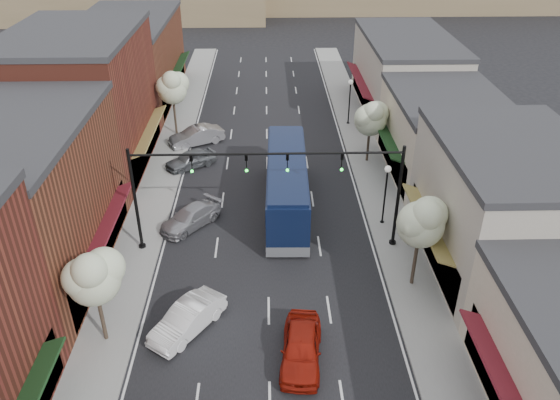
{
  "coord_description": "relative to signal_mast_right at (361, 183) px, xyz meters",
  "views": [
    {
      "loc": [
        0.05,
        -20.6,
        20.34
      ],
      "look_at": [
        0.82,
        10.16,
        2.2
      ],
      "focal_mm": 35.0,
      "sensor_mm": 36.0,
      "label": 1
    }
  ],
  "objects": [
    {
      "name": "bldg_right_midnear",
      "position": [
        8.1,
        -2.0,
        -0.72
      ],
      "size": [
        9.14,
        12.1,
        7.9
      ],
      "color": "#A79F8F",
      "rests_on": "ground"
    },
    {
      "name": "parked_car_e",
      "position": [
        -11.82,
        15.88,
        -3.83
      ],
      "size": [
        5.03,
        3.74,
        1.58
      ],
      "primitive_type": "imported",
      "rotation": [
        0.0,
        0.0,
        -1.08
      ],
      "color": "#A5A4A9",
      "rests_on": "ground"
    },
    {
      "name": "parked_car_b",
      "position": [
        -9.82,
        -7.35,
        -3.86
      ],
      "size": [
        3.96,
        4.69,
        1.52
      ],
      "primitive_type": "imported",
      "rotation": [
        0.0,
        0.0,
        -0.61
      ],
      "color": "white",
      "rests_on": "ground"
    },
    {
      "name": "lamp_post_near",
      "position": [
        2.18,
        2.5,
        -1.62
      ],
      "size": [
        0.44,
        0.44,
        4.44
      ],
      "color": "black",
      "rests_on": "ground"
    },
    {
      "name": "bldg_left_midnear",
      "position": [
        -19.85,
        -2.0,
        0.03
      ],
      "size": [
        10.14,
        14.1,
        9.4
      ],
      "color": "brown",
      "rests_on": "ground"
    },
    {
      "name": "coach_bus",
      "position": [
        -4.26,
        4.79,
        -2.64
      ],
      "size": [
        3.01,
        12.51,
        3.8
      ],
      "rotation": [
        0.0,
        0.0,
        -0.02
      ],
      "color": "black",
      "rests_on": "ground"
    },
    {
      "name": "signal_mast_left",
      "position": [
        -11.24,
        0.0,
        0.0
      ],
      "size": [
        8.22,
        0.46,
        7.0
      ],
      "color": "black",
      "rests_on": "ground"
    },
    {
      "name": "curb_left",
      "position": [
        -12.62,
        10.5,
        -4.55
      ],
      "size": [
        0.25,
        73.0,
        0.17
      ],
      "primitive_type": "cube",
      "color": "gray",
      "rests_on": "ground"
    },
    {
      "name": "sidewalk_left",
      "position": [
        -14.02,
        10.5,
        -4.55
      ],
      "size": [
        2.8,
        73.0,
        0.15
      ],
      "primitive_type": "cube",
      "color": "gray",
      "rests_on": "ground"
    },
    {
      "name": "red_hatchback",
      "position": [
        -4.07,
        -9.54,
        -3.81
      ],
      "size": [
        2.42,
        4.93,
        1.62
      ],
      "primitive_type": "imported",
      "rotation": [
        0.0,
        0.0,
        -0.11
      ],
      "color": "maroon",
      "rests_on": "ground"
    },
    {
      "name": "parked_car_d",
      "position": [
        -11.82,
        11.38,
        -3.9
      ],
      "size": [
        4.43,
        3.82,
        1.44
      ],
      "primitive_type": "imported",
      "rotation": [
        0.0,
        0.0,
        -0.96
      ],
      "color": "slate",
      "rests_on": "ground"
    },
    {
      "name": "bldg_right_midfar",
      "position": [
        8.08,
        10.0,
        -1.46
      ],
      "size": [
        9.14,
        12.1,
        6.4
      ],
      "color": "beige",
      "rests_on": "ground"
    },
    {
      "name": "signal_mast_right",
      "position": [
        0.0,
        0.0,
        0.0
      ],
      "size": [
        8.22,
        0.46,
        7.0
      ],
      "color": "black",
      "rests_on": "ground"
    },
    {
      "name": "curb_right",
      "position": [
        1.38,
        10.5,
        -4.55
      ],
      "size": [
        0.25,
        73.0,
        0.17
      ],
      "primitive_type": "cube",
      "color": "gray",
      "rests_on": "ground"
    },
    {
      "name": "lamp_post_far",
      "position": [
        2.18,
        20.0,
        -1.62
      ],
      "size": [
        0.44,
        0.44,
        4.44
      ],
      "color": "black",
      "rests_on": "ground"
    },
    {
      "name": "bldg_left_far",
      "position": [
        -19.84,
        28.0,
        -0.46
      ],
      "size": [
        10.14,
        18.1,
        8.4
      ],
      "color": "brown",
      "rests_on": "ground"
    },
    {
      "name": "sidewalk_right",
      "position": [
        2.78,
        10.5,
        -4.55
      ],
      "size": [
        2.8,
        73.0,
        0.15
      ],
      "primitive_type": "cube",
      "color": "gray",
      "rests_on": "ground"
    },
    {
      "name": "tree_right_far",
      "position": [
        2.73,
        11.95,
        -0.63
      ],
      "size": [
        2.85,
        2.65,
        5.43
      ],
      "color": "#47382B",
      "rests_on": "ground"
    },
    {
      "name": "ground",
      "position": [
        -5.62,
        -8.0,
        -4.62
      ],
      "size": [
        160.0,
        160.0,
        0.0
      ],
      "primitive_type": "plane",
      "color": "black",
      "rests_on": "ground"
    },
    {
      "name": "bldg_left_midfar",
      "position": [
        -19.86,
        12.0,
        0.78
      ],
      "size": [
        10.14,
        14.1,
        10.9
      ],
      "color": "maroon",
      "rests_on": "ground"
    },
    {
      "name": "tree_right_near",
      "position": [
        2.73,
        -4.05,
        -0.17
      ],
      "size": [
        2.85,
        2.65,
        5.95
      ],
      "color": "#47382B",
      "rests_on": "ground"
    },
    {
      "name": "tree_left_far",
      "position": [
        -13.87,
        17.95,
        -0.02
      ],
      "size": [
        2.85,
        2.65,
        6.13
      ],
      "color": "#47382B",
      "rests_on": "ground"
    },
    {
      "name": "bldg_right_far",
      "position": [
        8.09,
        24.0,
        -0.96
      ],
      "size": [
        9.14,
        16.1,
        7.4
      ],
      "color": "#A79F8F",
      "rests_on": "ground"
    },
    {
      "name": "tree_left_near",
      "position": [
        -13.87,
        -8.05,
        -0.4
      ],
      "size": [
        2.85,
        2.65,
        5.69
      ],
      "color": "#47382B",
      "rests_on": "ground"
    },
    {
      "name": "parked_car_c",
      "position": [
        -10.83,
        2.6,
        -3.95
      ],
      "size": [
        4.46,
        4.79,
        1.35
      ],
      "primitive_type": "imported",
      "rotation": [
        0.0,
        0.0,
        -0.7
      ],
      "color": "#9A9A9F",
      "rests_on": "ground"
    }
  ]
}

